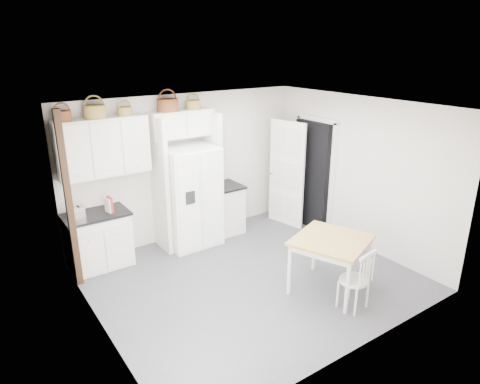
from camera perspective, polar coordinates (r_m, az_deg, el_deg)
floor at (r=6.68m, az=1.52°, el=-11.40°), size 4.50×4.50×0.00m
ceiling at (r=5.81m, az=1.75°, el=11.26°), size 4.50×4.50×0.00m
wall_back at (r=7.75m, az=-7.15°, el=3.32°), size 4.50×0.00×4.50m
wall_left at (r=5.22m, az=-18.85°, el=-5.66°), size 0.00×4.00×4.00m
wall_right at (r=7.61m, az=15.45°, el=2.47°), size 0.00×4.00×4.00m
refrigerator at (r=7.47m, az=-6.61°, el=-0.63°), size 0.91×0.73×1.76m
base_cab_left at (r=7.18m, az=-18.34°, el=-6.23°), size 0.94×0.59×0.87m
base_cab_right at (r=8.08m, az=-1.90°, el=-2.30°), size 0.50×0.60×0.88m
dining_table at (r=6.35m, az=11.85°, el=-9.43°), size 1.26×1.26×0.81m
windsor_chair at (r=6.01m, az=14.95°, el=-11.26°), size 0.46×0.43×0.84m
counter_left at (r=7.01m, az=-18.72°, el=-2.86°), size 0.98×0.63×0.04m
counter_right at (r=7.92m, az=-1.94°, el=0.81°), size 0.54×0.64×0.04m
toaster at (r=6.89m, az=-21.03°, el=-2.57°), size 0.27×0.18×0.17m
cookbook_red at (r=6.94m, az=-16.94°, el=-1.61°), size 0.05×0.17×0.25m
cookbook_cream at (r=6.93m, az=-17.19°, el=-1.74°), size 0.07×0.16×0.23m
basket_upper_a at (r=6.68m, az=-22.64°, el=9.33°), size 0.26×0.26×0.15m
basket_upper_b at (r=6.79m, az=-18.81°, el=10.11°), size 0.32×0.32×0.19m
basket_upper_c at (r=6.93m, az=-15.13°, el=10.36°), size 0.22×0.22×0.13m
basket_bridge_a at (r=7.20m, az=-9.62°, el=11.35°), size 0.35×0.35×0.20m
basket_bridge_b at (r=7.41m, az=-6.28°, el=11.51°), size 0.25×0.25×0.14m
upper_cabinet at (r=6.90m, az=-17.80°, el=5.72°), size 1.40×0.34×0.90m
bridge_cabinet at (r=7.35m, az=-7.84°, el=9.03°), size 1.12×0.34×0.45m
fridge_panel_left at (r=7.26m, az=-10.60°, el=0.81°), size 0.08×0.60×2.30m
fridge_panel_right at (r=7.71m, az=-3.69°, el=2.18°), size 0.08×0.60×2.30m
trim_post at (r=6.46m, az=-21.87°, el=-1.24°), size 0.09×0.09×2.60m
doorway_void at (r=8.27m, az=9.63°, el=2.24°), size 0.18×0.85×2.05m
door_slab at (r=8.27m, az=6.23°, el=2.40°), size 0.21×0.79×2.05m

